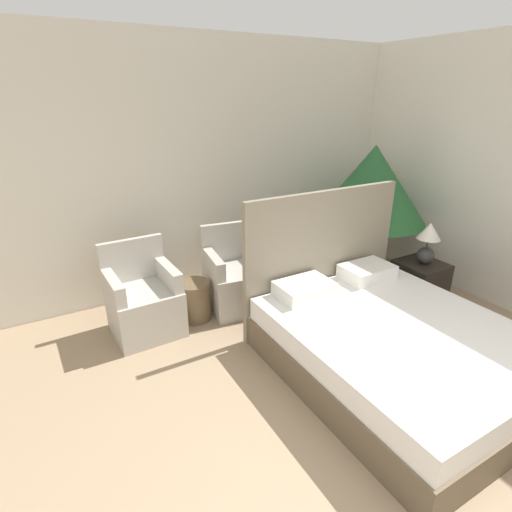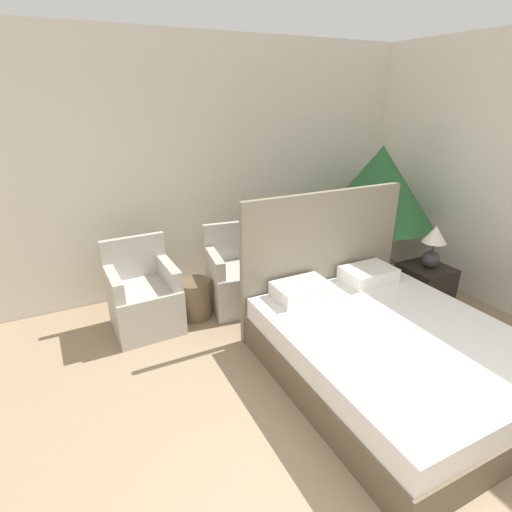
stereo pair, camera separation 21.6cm
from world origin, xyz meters
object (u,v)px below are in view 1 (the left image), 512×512
Objects in this scene: bed at (390,341)px; armchair_near_window_right at (237,282)px; side_table at (194,301)px; armchair_near_window_left at (144,304)px; potted_palm at (372,187)px; nightstand at (419,283)px; table_lamp at (428,240)px.

bed reaches higher than armchair_near_window_right.
armchair_near_window_left is at bearing 178.54° from side_table.
bed is 2.17m from potted_palm.
bed is 1.26× the size of potted_palm.
potted_palm is at bearing 3.95° from armchair_near_window_right.
armchair_near_window_right reaches higher than side_table.
armchair_near_window_right is at bearing 176.43° from potted_palm.
table_lamp is at bearing -59.87° from nightstand.
bed is 1.48m from table_lamp.
table_lamp reaches higher than side_table.
nightstand is 1.08× the size of table_lamp.
table_lamp is (0.02, -0.89, -0.42)m from potted_palm.
armchair_near_window_right is 1.80× the size of nightstand.
nightstand is at bearing -22.36° from side_table.
table_lamp reaches higher than nightstand.
armchair_near_window_right is at bearing 110.42° from bed.
armchair_near_window_right is 2.08m from nightstand.
bed is at bearing -150.46° from nightstand.
potted_palm reaches higher than armchair_near_window_right.
armchair_near_window_left is 0.53m from side_table.
armchair_near_window_left is 0.54× the size of potted_palm.
nightstand reaches higher than side_table.
side_table is at bearing 157.38° from table_lamp.
potted_palm is 4.03× the size of side_table.
nightstand is at bearing 120.13° from table_lamp.
potted_palm is 2.55m from side_table.
nightstand is at bearing -20.99° from armchair_near_window_left.
nightstand is 2.55m from side_table.
nightstand is (1.83, -0.98, -0.05)m from armchair_near_window_right.
potted_palm is at bearing 91.33° from table_lamp.
armchair_near_window_right is 2.15m from table_lamp.
side_table is (-1.15, 1.66, -0.08)m from bed.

